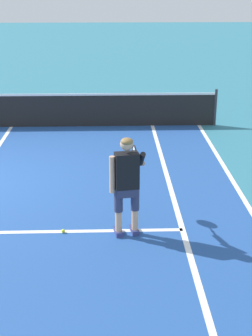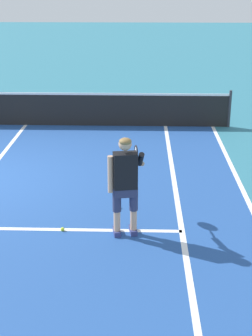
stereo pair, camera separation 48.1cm
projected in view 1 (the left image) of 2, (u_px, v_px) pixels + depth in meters
line_singles_right at (173, 198)px, 9.70m from camera, size 0.10×10.15×0.01m
line_doubles_right at (242, 197)px, 9.74m from camera, size 0.10×10.15×0.01m
tennis_net at (10, 110)px, 14.13m from camera, size 11.96×0.08×1.07m
tennis_player at (127, 180)px, 7.99m from camera, size 0.59×1.19×1.71m
tennis_ball_near_feet at (63, 231)px, 8.36m from camera, size 0.07×0.07×0.07m
tennis_ball_by_baseline at (116, 207)px, 9.24m from camera, size 0.07×0.07×0.07m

